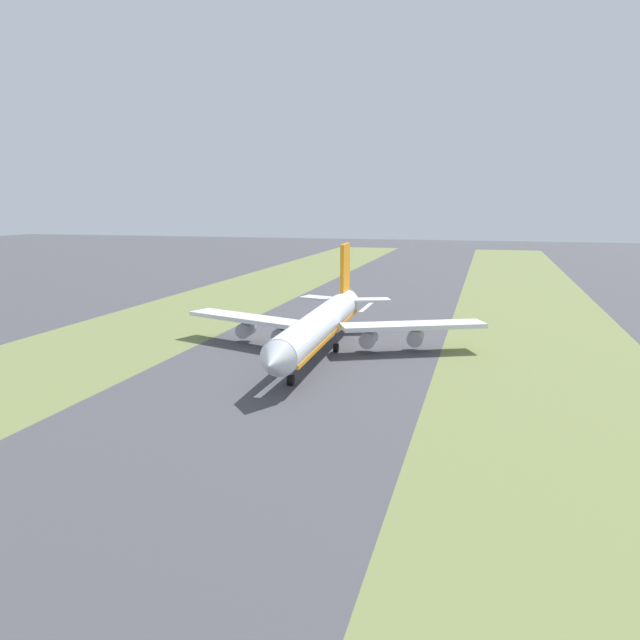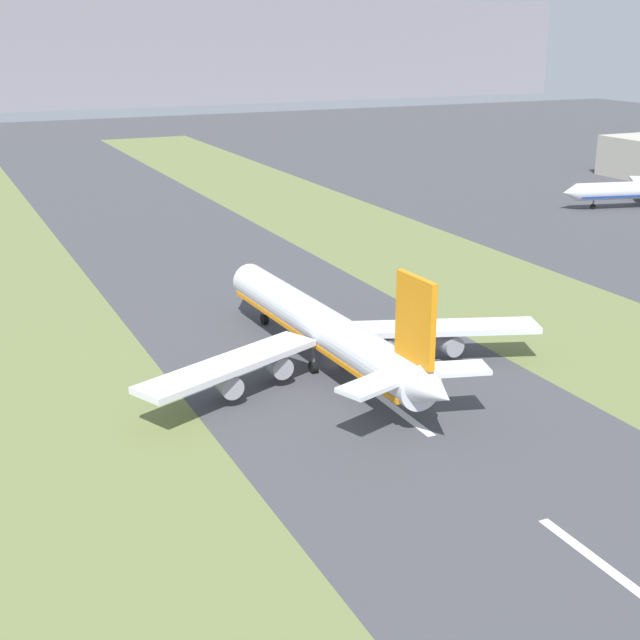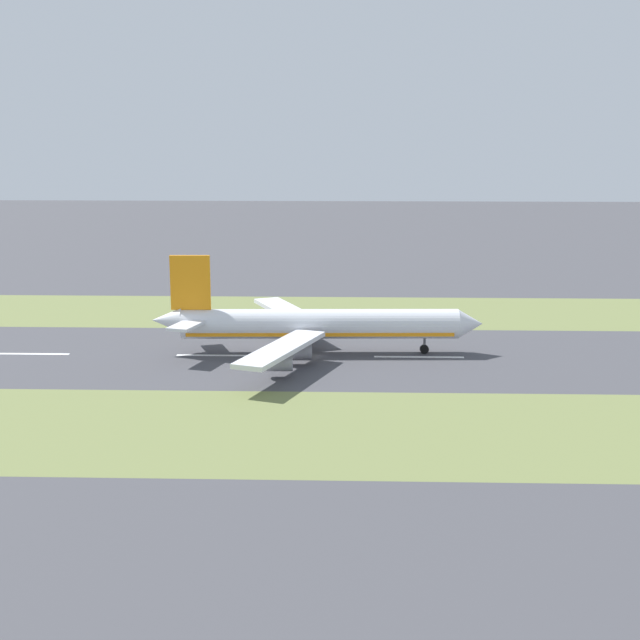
% 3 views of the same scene
% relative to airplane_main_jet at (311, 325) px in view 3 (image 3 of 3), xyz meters
% --- Properties ---
extents(ground_plane, '(800.00, 800.00, 0.00)m').
position_rel_airplane_main_jet_xyz_m(ground_plane, '(2.12, 0.43, -6.02)').
color(ground_plane, '#424247').
extents(grass_median_west, '(40.00, 600.00, 0.01)m').
position_rel_airplane_main_jet_xyz_m(grass_median_west, '(-42.88, 0.43, -6.02)').
color(grass_median_west, olive).
rests_on(grass_median_west, ground).
extents(grass_median_east, '(40.00, 600.00, 0.01)m').
position_rel_airplane_main_jet_xyz_m(grass_median_east, '(47.12, 0.43, -6.02)').
color(grass_median_east, olive).
rests_on(grass_median_east, ground).
extents(centreline_dash_near, '(1.20, 18.00, 0.01)m').
position_rel_airplane_main_jet_xyz_m(centreline_dash_near, '(2.12, -58.10, -6.01)').
color(centreline_dash_near, silver).
rests_on(centreline_dash_near, ground).
extents(centreline_dash_mid, '(1.20, 18.00, 0.01)m').
position_rel_airplane_main_jet_xyz_m(centreline_dash_mid, '(2.12, -18.10, -6.01)').
color(centreline_dash_mid, silver).
rests_on(centreline_dash_mid, ground).
extents(centreline_dash_far, '(1.20, 18.00, 0.01)m').
position_rel_airplane_main_jet_xyz_m(centreline_dash_far, '(2.12, 21.90, -6.01)').
color(centreline_dash_far, silver).
rests_on(centreline_dash_far, ground).
extents(airplane_main_jet, '(64.09, 67.16, 20.20)m').
position_rel_airplane_main_jet_xyz_m(airplane_main_jet, '(0.00, 0.00, 0.00)').
color(airplane_main_jet, silver).
rests_on(airplane_main_jet, ground).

